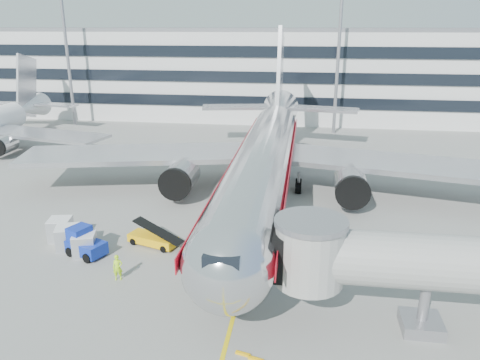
# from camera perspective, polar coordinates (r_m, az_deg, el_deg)

# --- Properties ---
(ground) EXTENTS (180.00, 180.00, 0.00)m
(ground) POSITION_cam_1_polar(r_m,az_deg,el_deg) (35.36, 1.29, -8.71)
(ground) COLOR gray
(ground) RESTS_ON ground
(lead_in_line) EXTENTS (0.25, 70.00, 0.01)m
(lead_in_line) POSITION_cam_1_polar(r_m,az_deg,el_deg) (44.44, 2.85, -2.87)
(lead_in_line) COLOR yellow
(lead_in_line) RESTS_ON ground
(main_jet) EXTENTS (50.95, 48.70, 16.06)m
(main_jet) POSITION_cam_1_polar(r_m,az_deg,el_deg) (44.74, 3.14, 2.98)
(main_jet) COLOR silver
(main_jet) RESTS_ON ground
(jet_bridge) EXTENTS (17.80, 4.50, 7.00)m
(jet_bridge) POSITION_cam_1_polar(r_m,az_deg,el_deg) (27.62, 25.49, -9.85)
(jet_bridge) COLOR silver
(jet_bridge) RESTS_ON ground
(terminal) EXTENTS (150.00, 24.25, 15.60)m
(terminal) POSITION_cam_1_polar(r_m,az_deg,el_deg) (89.67, 5.91, 12.99)
(terminal) COLOR silver
(terminal) RESTS_ON ground
(light_mast_west) EXTENTS (2.40, 1.20, 25.45)m
(light_mast_west) POSITION_cam_1_polar(r_m,az_deg,el_deg) (82.85, -20.56, 16.44)
(light_mast_west) COLOR gray
(light_mast_west) RESTS_ON ground
(light_mast_centre) EXTENTS (2.40, 1.20, 25.45)m
(light_mast_centre) POSITION_cam_1_polar(r_m,az_deg,el_deg) (73.39, 12.06, 17.06)
(light_mast_centre) COLOR gray
(light_mast_centre) RESTS_ON ground
(belt_loader) EXTENTS (4.18, 2.58, 1.96)m
(belt_loader) POSITION_cam_1_polar(r_m,az_deg,el_deg) (36.69, -10.55, -7.02)
(belt_loader) COLOR #FFB80A
(belt_loader) RESTS_ON ground
(baggage_tug) EXTENTS (3.26, 2.69, 2.13)m
(baggage_tug) POSITION_cam_1_polar(r_m,az_deg,el_deg) (36.35, -18.45, -7.31)
(baggage_tug) COLOR #0E289E
(baggage_tug) RESTS_ON ground
(cargo_container_left) EXTENTS (1.95, 1.95, 1.77)m
(cargo_container_left) POSITION_cam_1_polar(r_m,az_deg,el_deg) (39.41, -21.04, -5.63)
(cargo_container_left) COLOR #BABDC2
(cargo_container_left) RESTS_ON ground
(cargo_container_right) EXTENTS (1.94, 1.94, 1.68)m
(cargo_container_right) POSITION_cam_1_polar(r_m,az_deg,el_deg) (36.32, -18.42, -7.47)
(cargo_container_right) COLOR #BABDC2
(cargo_container_right) RESTS_ON ground
(cargo_container_front) EXTENTS (2.12, 2.12, 1.77)m
(cargo_container_front) POSITION_cam_1_polar(r_m,az_deg,el_deg) (37.74, -20.22, -6.60)
(cargo_container_front) COLOR #BABDC2
(cargo_container_front) RESTS_ON ground
(ramp_worker) EXTENTS (0.74, 0.60, 1.78)m
(ramp_worker) POSITION_cam_1_polar(r_m,az_deg,el_deg) (32.39, -14.69, -10.29)
(ramp_worker) COLOR #BBFF1A
(ramp_worker) RESTS_ON ground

